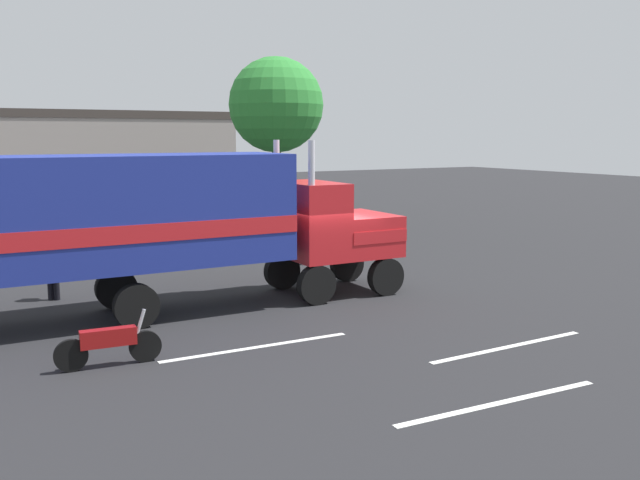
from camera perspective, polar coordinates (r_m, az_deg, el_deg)
ground_plane at (r=20.04m, az=0.71°, el=-4.63°), size 120.00×120.00×0.00m
lane_stripe_near at (r=15.31m, az=-5.26°, el=-8.90°), size 4.40×0.30×0.01m
lane_stripe_mid at (r=15.84m, az=15.47°, el=-8.58°), size 4.40×0.20×0.01m
lane_stripe_far at (r=12.67m, az=14.81°, el=-12.99°), size 4.40×0.37×0.01m
semi_truck at (r=17.88m, az=-15.81°, el=1.63°), size 14.22×2.94×4.50m
person_bystander at (r=20.74m, az=-21.40°, el=-2.26°), size 0.40×0.48×1.63m
motorcycle at (r=14.55m, az=-17.18°, el=-8.25°), size 2.11×0.34×1.12m
tree_left at (r=33.74m, az=-3.69°, el=11.13°), size 4.59×4.59×8.38m
building_backdrop at (r=46.87m, az=-20.24°, el=6.58°), size 20.77×6.48×6.16m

